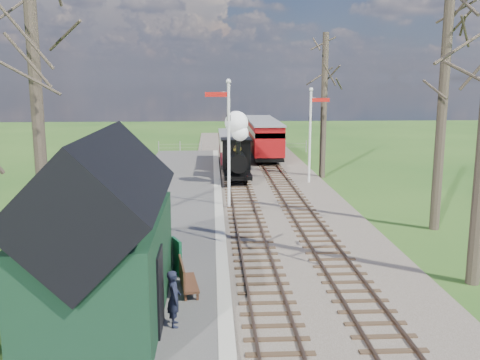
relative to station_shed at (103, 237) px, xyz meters
The scene contains 18 objects.
distant_hills 63.40m from the station_shed, 84.61° to the left, with size 114.40×48.00×22.02m.
ballast_bed 18.98m from the station_shed, 72.73° to the left, with size 8.00×60.00×0.10m, color brown.
track_near 18.63m from the station_shed, 76.57° to the left, with size 1.60×60.00×0.15m.
track_far 19.40m from the station_shed, 69.04° to the left, with size 1.60×60.00×0.15m.
platform 10.26m from the station_shed, 85.44° to the left, with size 5.00×44.00×0.20m, color #474442.
coping_strip 10.69m from the station_shed, 72.79° to the left, with size 0.40×44.00×0.21m, color #B2AD9E.
station_shed is the anchor object (origin of this frame).
semaphore_near 12.58m from the station_shed, 73.62° to the left, with size 1.22×0.24×6.22m.
semaphore_far 20.01m from the station_shed, 64.28° to the left, with size 1.22×0.24×5.72m.
bare_trees 8.81m from the station_shed, 47.30° to the left, with size 15.51×22.39×12.00m.
fence_line 32.38m from the station_shed, 81.83° to the left, with size 12.60×0.08×1.00m.
locomotive 18.87m from the station_shed, 76.87° to the left, with size 1.69×3.95×4.24m.
coach 24.83m from the station_shed, 80.03° to the left, with size 1.98×6.78×2.08m.
red_carriage_a 27.59m from the station_shed, 75.52° to the left, with size 2.28×5.65×2.40m.
red_carriage_b 32.95m from the station_shed, 77.91° to the left, with size 2.28×5.65×2.40m.
sign_board 3.57m from the station_shed, 58.97° to the left, with size 0.38×0.75×1.13m.
bench 2.92m from the station_shed, 33.97° to the left, with size 0.65×1.58×0.88m.
person 2.41m from the station_shed, 23.74° to the right, with size 0.52×0.34×1.43m, color black.
Camera 1 is at (-1.50, -9.23, 6.23)m, focal length 40.00 mm.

